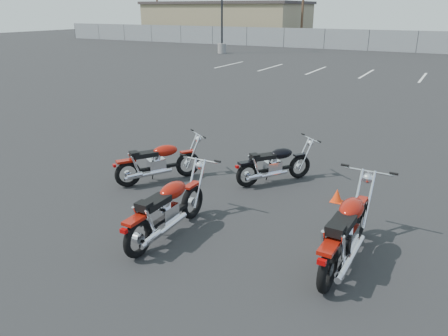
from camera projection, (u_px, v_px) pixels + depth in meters
The scene contains 10 objects.
ground at pixel (200, 208), 8.29m from camera, with size 120.00×120.00×0.00m, color black.
motorcycle_front_red at pixel (158, 162), 9.41m from camera, with size 1.45×1.85×0.98m.
motorcycle_second_black at pixel (274, 164), 9.36m from camera, with size 1.44×1.69×0.92m.
motorcycle_third_red at pixel (167, 209), 7.12m from camera, with size 0.85×2.19×1.07m.
motorcycle_rear_red at pixel (347, 232), 6.33m from camera, with size 0.91×2.34×1.15m.
training_cone_near at pixel (337, 195), 8.52m from camera, with size 0.22×0.22×0.26m.
light_pole_west at pixel (222, 21), 35.85m from camera, with size 0.80×0.70×9.95m.
chainlink_fence at pixel (417, 42), 36.81m from camera, with size 80.06×0.06×1.80m.
tan_building_west at pixel (227, 21), 52.05m from camera, with size 18.40×10.40×4.30m.
parking_line_stripes at pixel (341, 72), 25.89m from camera, with size 15.12×4.00×0.01m.
Camera 1 is at (4.02, -6.38, 3.57)m, focal length 35.00 mm.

